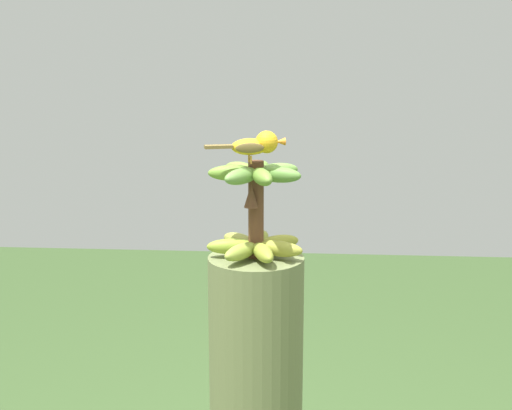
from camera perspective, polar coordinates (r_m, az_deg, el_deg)
banana_bunch at (r=1.89m, az=-0.01°, el=-0.35°), size 0.26×0.26×0.25m
perched_bird at (r=1.84m, az=0.06°, el=4.70°), size 0.20×0.08×0.08m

